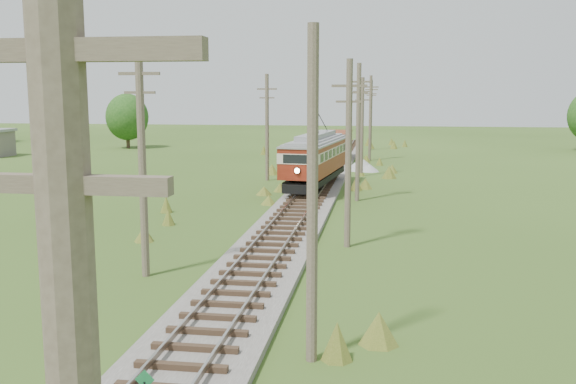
# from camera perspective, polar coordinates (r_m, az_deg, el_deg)

# --- Properties ---
(railbed_main) EXTENTS (3.60, 96.00, 0.57)m
(railbed_main) POSITION_cam_1_polar(r_m,az_deg,el_deg) (45.96, 2.33, 0.16)
(railbed_main) COLOR #605B54
(railbed_main) RESTS_ON ground
(streetcar) EXTENTS (4.03, 12.11, 5.48)m
(streetcar) POSITION_cam_1_polar(r_m,az_deg,el_deg) (47.12, 2.54, 3.28)
(streetcar) COLOR black
(streetcar) RESTS_ON ground
(gondola) EXTENTS (2.84, 7.72, 2.53)m
(gondola) POSITION_cam_1_polar(r_m,az_deg,el_deg) (67.70, 4.38, 4.40)
(gondola) COLOR black
(gondola) RESTS_ON ground
(gravel_pile) EXTENTS (3.19, 3.38, 1.16)m
(gravel_pile) POSITION_cam_1_polar(r_m,az_deg,el_deg) (59.61, 6.65, 2.43)
(gravel_pile) COLOR gray
(gravel_pile) RESTS_ON ground
(utility_pole_r_1) EXTENTS (0.30, 0.30, 8.80)m
(utility_pole_r_1) POSITION_cam_1_polar(r_m,az_deg,el_deg) (16.49, 2.18, -0.57)
(utility_pole_r_1) COLOR brown
(utility_pole_r_1) RESTS_ON ground
(utility_pole_r_2) EXTENTS (1.60, 0.30, 8.60)m
(utility_pole_r_2) POSITION_cam_1_polar(r_m,az_deg,el_deg) (29.34, 5.40, 3.55)
(utility_pole_r_2) COLOR brown
(utility_pole_r_2) RESTS_ON ground
(utility_pole_r_3) EXTENTS (1.60, 0.30, 9.00)m
(utility_pole_r_3) POSITION_cam_1_polar(r_m,az_deg,el_deg) (42.28, 6.25, 5.41)
(utility_pole_r_3) COLOR brown
(utility_pole_r_3) RESTS_ON ground
(utility_pole_r_4) EXTENTS (1.60, 0.30, 8.40)m
(utility_pole_r_4) POSITION_cam_1_polar(r_m,az_deg,el_deg) (55.27, 6.60, 5.87)
(utility_pole_r_4) COLOR brown
(utility_pole_r_4) RESTS_ON ground
(utility_pole_r_5) EXTENTS (1.60, 0.30, 8.90)m
(utility_pole_r_5) POSITION_cam_1_polar(r_m,az_deg,el_deg) (68.24, 7.33, 6.62)
(utility_pole_r_5) COLOR brown
(utility_pole_r_5) RESTS_ON ground
(utility_pole_r_6) EXTENTS (1.60, 0.30, 8.70)m
(utility_pole_r_6) POSITION_cam_1_polar(r_m,az_deg,el_deg) (81.23, 7.39, 6.88)
(utility_pole_r_6) COLOR brown
(utility_pole_r_6) RESTS_ON ground
(utility_pole_l_a) EXTENTS (1.60, 0.30, 9.00)m
(utility_pole_l_a) POSITION_cam_1_polar(r_m,az_deg,el_deg) (25.01, -12.84, 2.94)
(utility_pole_l_a) COLOR brown
(utility_pole_l_a) RESTS_ON ground
(utility_pole_l_b) EXTENTS (1.60, 0.30, 8.60)m
(utility_pole_l_b) POSITION_cam_1_polar(r_m,az_deg,el_deg) (52.10, -1.87, 5.86)
(utility_pole_l_b) COLOR brown
(utility_pole_l_b) RESTS_ON ground
(tree_mid_a) EXTENTS (5.46, 5.46, 7.03)m
(tree_mid_a) POSITION_cam_1_polar(r_m,az_deg,el_deg) (85.79, -14.11, 6.48)
(tree_mid_a) COLOR #38281C
(tree_mid_a) RESTS_ON ground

